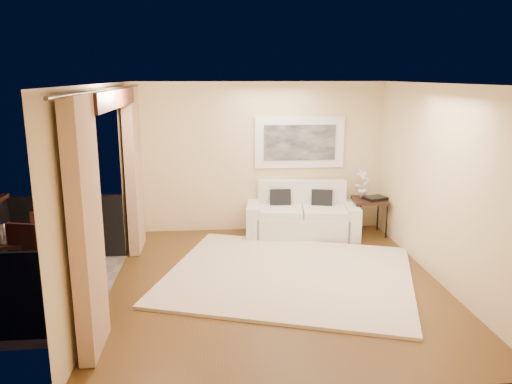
{
  "coord_description": "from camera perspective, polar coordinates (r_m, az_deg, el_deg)",
  "views": [
    {
      "loc": [
        -0.84,
        -6.4,
        2.8
      ],
      "look_at": [
        -0.19,
        1.05,
        1.05
      ],
      "focal_mm": 35.0,
      "sensor_mm": 36.0,
      "label": 1
    }
  ],
  "objects": [
    {
      "name": "candle",
      "position": [
        7.48,
        -25.47,
        -4.21
      ],
      "size": [
        0.06,
        0.06,
        0.07
      ],
      "primitive_type": "cylinder",
      "color": "red",
      "rests_on": "bistro_table"
    },
    {
      "name": "sofa",
      "position": [
        8.98,
        5.3,
        -2.82
      ],
      "size": [
        2.05,
        1.07,
        0.94
      ],
      "rotation": [
        0.0,
        0.0,
        -0.12
      ],
      "color": "silver",
      "rests_on": "floor"
    },
    {
      "name": "ice_bucket",
      "position": [
        7.47,
        -27.09,
        -3.88
      ],
      "size": [
        0.18,
        0.18,
        0.2
      ],
      "primitive_type": "cylinder",
      "color": "white",
      "rests_on": "bistro_table"
    },
    {
      "name": "orchid",
      "position": [
        9.14,
        12.1,
        0.98
      ],
      "size": [
        0.34,
        0.31,
        0.53
      ],
      "primitive_type": "imported",
      "rotation": [
        0.0,
        0.0,
        0.61
      ],
      "color": "white",
      "rests_on": "side_table"
    },
    {
      "name": "balcony_chair_near",
      "position": [
        7.04,
        -25.37,
        -6.68
      ],
      "size": [
        0.51,
        0.51,
        0.97
      ],
      "rotation": [
        0.0,
        0.0,
        -0.24
      ],
      "color": "black",
      "rests_on": "balcony"
    },
    {
      "name": "vase",
      "position": [
        7.19,
        -27.1,
        -4.6
      ],
      "size": [
        0.04,
        0.04,
        0.18
      ],
      "primitive_type": "cylinder",
      "color": "silver",
      "rests_on": "bistro_table"
    },
    {
      "name": "glass_b",
      "position": [
        7.33,
        -25.61,
        -4.38
      ],
      "size": [
        0.06,
        0.06,
        0.12
      ],
      "primitive_type": "cylinder",
      "color": "silver",
      "rests_on": "bistro_table"
    },
    {
      "name": "bistro_table",
      "position": [
        7.39,
        -26.5,
        -5.5
      ],
      "size": [
        0.7,
        0.7,
        0.7
      ],
      "rotation": [
        0.0,
        0.0,
        0.2
      ],
      "color": "black",
      "rests_on": "balcony"
    },
    {
      "name": "balcony",
      "position": [
        7.35,
        -24.49,
        -8.99
      ],
      "size": [
        1.81,
        2.6,
        1.17
      ],
      "color": "#605B56",
      "rests_on": "ground"
    },
    {
      "name": "glass_a",
      "position": [
        7.28,
        -26.05,
        -4.52
      ],
      "size": [
        0.06,
        0.06,
        0.12
      ],
      "primitive_type": "cylinder",
      "color": "white",
      "rests_on": "bistro_table"
    },
    {
      "name": "rug",
      "position": [
        7.25,
        3.8,
        -9.38
      ],
      "size": [
        4.15,
        3.86,
        0.04
      ],
      "primitive_type": "cube",
      "rotation": [
        0.0,
        0.0,
        -0.31
      ],
      "color": "beige",
      "rests_on": "floor"
    },
    {
      "name": "balcony_chair_far",
      "position": [
        7.82,
        -22.61,
        -4.67
      ],
      "size": [
        0.46,
        0.46,
        0.94
      ],
      "rotation": [
        0.0,
        0.0,
        3.29
      ],
      "color": "black",
      "rests_on": "balcony"
    },
    {
      "name": "floor",
      "position": [
        7.04,
        2.35,
        -10.28
      ],
      "size": [
        5.0,
        5.0,
        0.0
      ],
      "primitive_type": "plane",
      "color": "brown",
      "rests_on": "ground"
    },
    {
      "name": "room_shell",
      "position": [
        6.54,
        -16.59,
        10.18
      ],
      "size": [
        5.0,
        6.4,
        5.0
      ],
      "color": "white",
      "rests_on": "ground"
    },
    {
      "name": "curtains",
      "position": [
        6.69,
        -15.76,
        0.03
      ],
      "size": [
        0.16,
        4.8,
        2.64
      ],
      "color": "tan",
      "rests_on": "ground"
    },
    {
      "name": "tray",
      "position": [
        9.1,
        13.45,
        -0.68
      ],
      "size": [
        0.46,
        0.4,
        0.05
      ],
      "primitive_type": "cube",
      "rotation": [
        0.0,
        0.0,
        0.39
      ],
      "color": "black",
      "rests_on": "side_table"
    },
    {
      "name": "side_table",
      "position": [
        9.12,
        12.89,
        -1.16
      ],
      "size": [
        0.67,
        0.67,
        0.65
      ],
      "rotation": [
        0.0,
        0.0,
        -0.12
      ],
      "color": "black",
      "rests_on": "floor"
    },
    {
      "name": "artwork",
      "position": [
        9.08,
        5.0,
        5.66
      ],
      "size": [
        1.62,
        0.07,
        0.92
      ],
      "color": "white",
      "rests_on": "room_shell"
    }
  ]
}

